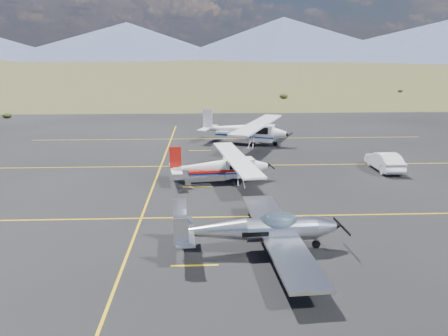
% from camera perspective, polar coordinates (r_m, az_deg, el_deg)
% --- Properties ---
extents(ground, '(1600.00, 1600.00, 0.00)m').
position_cam_1_polar(ground, '(22.13, 4.21, -8.25)').
color(ground, '#383D1C').
rests_on(ground, ground).
extents(apron, '(72.00, 72.00, 0.02)m').
position_cam_1_polar(apron, '(28.66, 2.60, -2.73)').
color(apron, black).
rests_on(apron, ground).
extents(aircraft_low_wing, '(7.33, 10.21, 2.22)m').
position_cam_1_polar(aircraft_low_wing, '(19.65, 4.92, -8.01)').
color(aircraft_low_wing, silver).
rests_on(aircraft_low_wing, apron).
extents(aircraft_cessna, '(6.21, 10.25, 2.58)m').
position_cam_1_polar(aircraft_cessna, '(29.82, -0.33, 0.30)').
color(aircraft_cessna, white).
rests_on(aircraft_cessna, apron).
extents(aircraft_plain, '(9.09, 12.35, 3.21)m').
position_cam_1_polar(aircraft_plain, '(42.17, 2.79, 5.03)').
color(aircraft_plain, white).
rests_on(aircraft_plain, apron).
extents(sedan, '(1.56, 4.30, 1.41)m').
position_cam_1_polar(sedan, '(35.04, 20.23, 0.86)').
color(sedan, white).
rests_on(sedan, apron).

